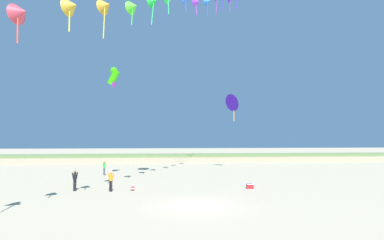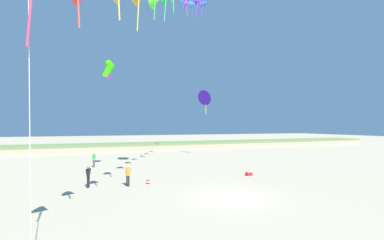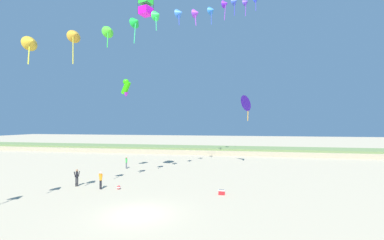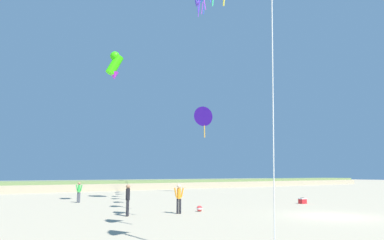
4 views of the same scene
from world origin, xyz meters
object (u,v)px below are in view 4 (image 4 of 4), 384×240
object	(u,v)px
person_near_right	(128,198)
beach_cooler	(303,201)
person_mid_center	(79,191)
beach_ball	(200,209)
large_kite_mid_trail	(115,64)
person_near_left	(179,197)
large_kite_low_lead	(204,116)

from	to	relation	value
person_near_right	beach_cooler	bearing A→B (deg)	-0.89
person_mid_center	beach_ball	distance (m)	11.72
large_kite_mid_trail	beach_ball	distance (m)	13.67
person_near_right	beach_ball	world-z (taller)	person_near_right
person_near_left	large_kite_low_lead	xyz separation A→B (m)	(14.41, 16.98, 8.63)
person_near_right	large_kite_low_lead	bearing A→B (deg)	43.29
large_kite_low_lead	beach_cooler	size ratio (longest dim) A/B	7.14
beach_ball	person_near_right	bearing A→B (deg)	176.99
large_kite_mid_trail	person_near_left	bearing A→B (deg)	-81.31
person_near_left	large_kite_mid_trail	distance (m)	12.95
person_near_left	beach_ball	distance (m)	1.94
person_near_right	person_mid_center	xyz separation A→B (m)	(0.36, 10.60, -0.05)
person_mid_center	beach_cooler	xyz separation A→B (m)	(14.39, -10.83, -0.75)
large_kite_low_lead	large_kite_mid_trail	distance (m)	18.09
person_near_right	person_mid_center	distance (m)	10.60
beach_cooler	person_near_left	bearing A→B (deg)	-178.32
large_kite_mid_trail	beach_ball	size ratio (longest dim) A/B	6.45
person_near_right	beach_cooler	world-z (taller)	person_near_right
person_near_left	beach_cooler	bearing A→B (deg)	1.68
person_near_right	large_kite_mid_trail	size ratio (longest dim) A/B	0.75
large_kite_mid_trail	person_mid_center	bearing A→B (deg)	114.13
person_near_left	beach_ball	bearing A→B (deg)	10.60
large_kite_low_lead	beach_cooler	xyz separation A→B (m)	(-2.66, -16.64, -9.41)
beach_cooler	beach_ball	world-z (taller)	beach_cooler
beach_cooler	beach_ball	size ratio (longest dim) A/B	1.59
person_near_left	person_mid_center	size ratio (longest dim) A/B	1.03
person_near_right	large_kite_mid_trail	xyz separation A→B (m)	(1.79, 7.41, 10.11)
person_near_left	large_kite_low_lead	distance (m)	23.88
person_mid_center	large_kite_low_lead	world-z (taller)	large_kite_low_lead
person_mid_center	beach_cooler	size ratio (longest dim) A/B	2.87
person_near_right	person_mid_center	size ratio (longest dim) A/B	1.05
beach_cooler	person_near_right	bearing A→B (deg)	179.11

